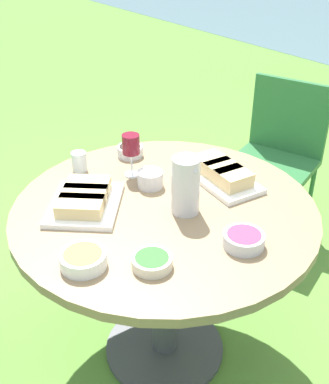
{
  "coord_description": "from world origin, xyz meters",
  "views": [
    {
      "loc": [
        1.16,
        -0.91,
        1.71
      ],
      "look_at": [
        0.0,
        0.0,
        0.82
      ],
      "focal_mm": 45.0,
      "sensor_mm": 36.0,
      "label": 1
    }
  ],
  "objects_px": {
    "wine_glass": "(131,146)",
    "chair_near_right": "(278,149)",
    "dining_table": "(164,236)",
    "water_pitcher": "(186,185)"
  },
  "relations": [
    {
      "from": "dining_table",
      "to": "wine_glass",
      "type": "height_order",
      "value": "wine_glass"
    },
    {
      "from": "water_pitcher",
      "to": "wine_glass",
      "type": "xyz_separation_m",
      "value": [
        -0.34,
        0.0,
        0.02
      ]
    },
    {
      "from": "dining_table",
      "to": "water_pitcher",
      "type": "distance_m",
      "value": 0.25
    },
    {
      "from": "dining_table",
      "to": "water_pitcher",
      "type": "xyz_separation_m",
      "value": [
        0.07,
        0.04,
        0.24
      ]
    },
    {
      "from": "chair_near_right",
      "to": "dining_table",
      "type": "bearing_deg",
      "value": -71.95
    },
    {
      "from": "water_pitcher",
      "to": "wine_glass",
      "type": "relative_size",
      "value": 1.19
    },
    {
      "from": "wine_glass",
      "to": "chair_near_right",
      "type": "bearing_deg",
      "value": 94.98
    },
    {
      "from": "wine_glass",
      "to": "dining_table",
      "type": "bearing_deg",
      "value": -8.43
    },
    {
      "from": "dining_table",
      "to": "water_pitcher",
      "type": "height_order",
      "value": "water_pitcher"
    },
    {
      "from": "dining_table",
      "to": "wine_glass",
      "type": "distance_m",
      "value": 0.38
    }
  ]
}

